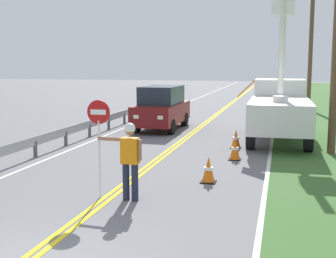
{
  "coord_description": "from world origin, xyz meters",
  "views": [
    {
      "loc": [
        3.92,
        -5.6,
        3.16
      ],
      "look_at": [
        0.61,
        7.72,
        1.2
      ],
      "focal_mm": 48.91,
      "sensor_mm": 36.0,
      "label": 1
    }
  ],
  "objects_px": {
    "flagger_worker": "(130,156)",
    "traffic_cone_tail": "(236,139)",
    "oncoming_suv_nearest": "(162,108)",
    "utility_pole_mid": "(311,45)",
    "utility_bucket_truck": "(280,106)",
    "traffic_cone_lead": "(208,170)",
    "traffic_cone_mid": "(235,150)",
    "stop_sign_paddle": "(99,127)"
  },
  "relations": [
    {
      "from": "flagger_worker",
      "to": "traffic_cone_tail",
      "type": "distance_m",
      "value": 7.54
    },
    {
      "from": "traffic_cone_tail",
      "to": "oncoming_suv_nearest",
      "type": "bearing_deg",
      "value": 133.65
    },
    {
      "from": "oncoming_suv_nearest",
      "to": "utility_pole_mid",
      "type": "bearing_deg",
      "value": 57.77
    },
    {
      "from": "utility_bucket_truck",
      "to": "traffic_cone_lead",
      "type": "bearing_deg",
      "value": -102.94
    },
    {
      "from": "utility_bucket_truck",
      "to": "traffic_cone_tail",
      "type": "xyz_separation_m",
      "value": [
        -1.56,
        -2.44,
        -1.09
      ]
    },
    {
      "from": "utility_pole_mid",
      "to": "traffic_cone_lead",
      "type": "xyz_separation_m",
      "value": [
        -3.66,
        -21.25,
        -4.12
      ]
    },
    {
      "from": "flagger_worker",
      "to": "traffic_cone_mid",
      "type": "bearing_deg",
      "value": 69.61
    },
    {
      "from": "oncoming_suv_nearest",
      "to": "utility_bucket_truck",
      "type": "bearing_deg",
      "value": -17.45
    },
    {
      "from": "oncoming_suv_nearest",
      "to": "traffic_cone_mid",
      "type": "height_order",
      "value": "oncoming_suv_nearest"
    },
    {
      "from": "traffic_cone_mid",
      "to": "traffic_cone_tail",
      "type": "xyz_separation_m",
      "value": [
        -0.18,
        2.16,
        0.0
      ]
    },
    {
      "from": "stop_sign_paddle",
      "to": "utility_pole_mid",
      "type": "bearing_deg",
      "value": 75.66
    },
    {
      "from": "flagger_worker",
      "to": "utility_pole_mid",
      "type": "xyz_separation_m",
      "value": [
        5.18,
        23.29,
        3.41
      ]
    },
    {
      "from": "stop_sign_paddle",
      "to": "traffic_cone_mid",
      "type": "xyz_separation_m",
      "value": [
        2.68,
        5.1,
        -1.37
      ]
    },
    {
      "from": "traffic_cone_mid",
      "to": "oncoming_suv_nearest",
      "type": "bearing_deg",
      "value": 123.35
    },
    {
      "from": "utility_bucket_truck",
      "to": "traffic_cone_lead",
      "type": "relative_size",
      "value": 9.76
    },
    {
      "from": "utility_bucket_truck",
      "to": "traffic_cone_mid",
      "type": "distance_m",
      "value": 4.92
    },
    {
      "from": "oncoming_suv_nearest",
      "to": "traffic_cone_lead",
      "type": "height_order",
      "value": "oncoming_suv_nearest"
    },
    {
      "from": "utility_pole_mid",
      "to": "utility_bucket_truck",
      "type": "bearing_deg",
      "value": -97.93
    },
    {
      "from": "traffic_cone_lead",
      "to": "traffic_cone_mid",
      "type": "bearing_deg",
      "value": 82.73
    },
    {
      "from": "traffic_cone_lead",
      "to": "traffic_cone_mid",
      "type": "xyz_separation_m",
      "value": [
        0.4,
        3.1,
        0.0
      ]
    },
    {
      "from": "stop_sign_paddle",
      "to": "traffic_cone_mid",
      "type": "bearing_deg",
      "value": 62.27
    },
    {
      "from": "utility_bucket_truck",
      "to": "traffic_cone_mid",
      "type": "relative_size",
      "value": 9.76
    },
    {
      "from": "stop_sign_paddle",
      "to": "traffic_cone_tail",
      "type": "xyz_separation_m",
      "value": [
        2.5,
        7.26,
        -1.37
      ]
    },
    {
      "from": "traffic_cone_lead",
      "to": "traffic_cone_mid",
      "type": "height_order",
      "value": "same"
    },
    {
      "from": "traffic_cone_lead",
      "to": "traffic_cone_tail",
      "type": "xyz_separation_m",
      "value": [
        0.21,
        5.26,
        0.0
      ]
    },
    {
      "from": "utility_bucket_truck",
      "to": "traffic_cone_tail",
      "type": "relative_size",
      "value": 9.76
    },
    {
      "from": "utility_pole_mid",
      "to": "traffic_cone_tail",
      "type": "xyz_separation_m",
      "value": [
        -3.44,
        -15.99,
        -4.12
      ]
    },
    {
      "from": "stop_sign_paddle",
      "to": "utility_bucket_truck",
      "type": "bearing_deg",
      "value": 67.32
    },
    {
      "from": "oncoming_suv_nearest",
      "to": "traffic_cone_tail",
      "type": "xyz_separation_m",
      "value": [
        4.0,
        -4.19,
        -0.72
      ]
    },
    {
      "from": "flagger_worker",
      "to": "stop_sign_paddle",
      "type": "distance_m",
      "value": 1.02
    },
    {
      "from": "utility_pole_mid",
      "to": "traffic_cone_mid",
      "type": "height_order",
      "value": "utility_pole_mid"
    },
    {
      "from": "flagger_worker",
      "to": "oncoming_suv_nearest",
      "type": "height_order",
      "value": "oncoming_suv_nearest"
    },
    {
      "from": "utility_bucket_truck",
      "to": "oncoming_suv_nearest",
      "type": "height_order",
      "value": "utility_bucket_truck"
    },
    {
      "from": "flagger_worker",
      "to": "traffic_cone_lead",
      "type": "distance_m",
      "value": 2.65
    },
    {
      "from": "flagger_worker",
      "to": "traffic_cone_lead",
      "type": "bearing_deg",
      "value": 53.44
    },
    {
      "from": "flagger_worker",
      "to": "traffic_cone_mid",
      "type": "relative_size",
      "value": 2.61
    },
    {
      "from": "traffic_cone_mid",
      "to": "stop_sign_paddle",
      "type": "bearing_deg",
      "value": -117.73
    },
    {
      "from": "stop_sign_paddle",
      "to": "utility_pole_mid",
      "type": "distance_m",
      "value": 24.15
    },
    {
      "from": "stop_sign_paddle",
      "to": "oncoming_suv_nearest",
      "type": "height_order",
      "value": "stop_sign_paddle"
    },
    {
      "from": "utility_bucket_truck",
      "to": "oncoming_suv_nearest",
      "type": "bearing_deg",
      "value": 162.55
    },
    {
      "from": "utility_bucket_truck",
      "to": "traffic_cone_tail",
      "type": "height_order",
      "value": "utility_bucket_truck"
    },
    {
      "from": "stop_sign_paddle",
      "to": "traffic_cone_mid",
      "type": "relative_size",
      "value": 3.33
    }
  ]
}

